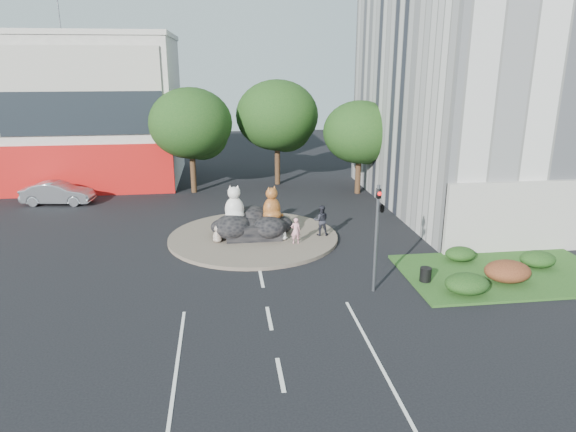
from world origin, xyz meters
The scene contains 22 objects.
ground centered at (0.00, 0.00, 0.00)m, with size 120.00×120.00×0.00m, color black.
roundabout_island centered at (0.00, 10.00, 0.10)m, with size 10.00×10.00×0.20m, color brown.
rock_plinth centered at (0.00, 10.00, 0.65)m, with size 3.20×2.60×0.90m, color black, non-canonical shape.
shophouse_block centered at (-18.00, 27.91, 6.18)m, with size 25.20×12.30×17.40m.
grass_verge centered at (12.00, 3.00, 0.06)m, with size 10.00×6.00×0.12m, color #1D4818.
tree_left centered at (-3.93, 22.06, 5.25)m, with size 6.46×6.46×8.27m.
tree_mid centered at (3.07, 24.06, 5.56)m, with size 6.84×6.84×8.76m.
tree_right centered at (9.07, 20.06, 4.63)m, with size 5.70×5.70×7.30m.
hedge_near_green centered at (9.00, 1.00, 0.57)m, with size 2.00×1.60×0.90m, color #103511.
hedge_red centered at (11.50, 2.00, 0.61)m, with size 2.20×1.76×0.99m, color #4C2214.
hedge_mid_green centered at (14.00, 3.50, 0.53)m, with size 1.80×1.44×0.81m, color #103511.
hedge_back_green centered at (10.50, 4.80, 0.48)m, with size 1.60×1.28×0.72m, color #103511.
traffic_light centered at (5.10, 2.00, 3.62)m, with size 0.44×1.24×5.00m.
street_lamp centered at (12.82, 8.00, 4.55)m, with size 2.34×0.22×8.06m.
cat_white centered at (-1.06, 10.20, 2.18)m, with size 1.30×1.12×2.16m, color silver, non-canonical shape.
cat_tabby centered at (1.13, 10.07, 2.13)m, with size 1.24×1.07×2.06m, color #B27225, non-canonical shape.
kitten_calico centered at (-2.11, 9.16, 0.69)m, with size 0.59×0.51×0.98m, color silver, non-canonical shape.
kitten_white centered at (1.66, 9.03, 0.61)m, with size 0.49×0.43×0.82m, color white, non-canonical shape.
pedestrian_pink centered at (2.30, 8.31, 0.96)m, with size 0.55×0.36×1.51m, color pink.
pedestrian_dark centered at (4.00, 9.57, 1.11)m, with size 0.89×0.69×1.83m, color #22222A.
parked_car centered at (-13.78, 19.63, 0.83)m, with size 1.76×5.05×1.66m, color #A3A5AB.
litter_bin centered at (7.67, 2.50, 0.46)m, with size 0.55×0.55×0.67m, color black.
Camera 1 is at (-1.68, -18.89, 10.09)m, focal length 32.00 mm.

